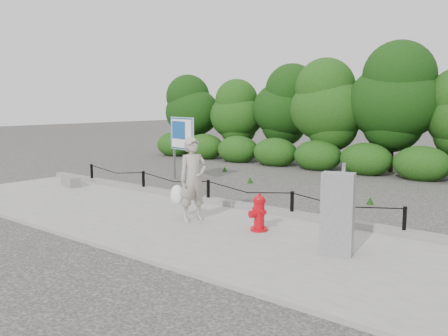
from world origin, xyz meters
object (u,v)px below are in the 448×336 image
fire_hydrant (259,213)px  concrete_block (71,181)px  utility_cabinet (337,214)px  advertising_sign (182,136)px  pedestrian (192,180)px

fire_hydrant → concrete_block: bearing=-160.3°
concrete_block → utility_cabinet: utility_cabinet is taller
fire_hydrant → advertising_sign: (-5.75, 3.74, 1.08)m
fire_hydrant → pedestrian: pedestrian is taller
utility_cabinet → advertising_sign: 8.72m
fire_hydrant → advertising_sign: size_ratio=0.35×
concrete_block → advertising_sign: advertising_sign is taller
fire_hydrant → concrete_block: 7.58m
fire_hydrant → advertising_sign: advertising_sign is taller
utility_cabinet → advertising_sign: size_ratio=0.72×
concrete_block → advertising_sign: (1.81, 3.14, 1.30)m
advertising_sign → utility_cabinet: bearing=-15.4°
concrete_block → utility_cabinet: bearing=-6.0°
pedestrian → utility_cabinet: pedestrian is taller
concrete_block → pedestrian: bearing=-7.8°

